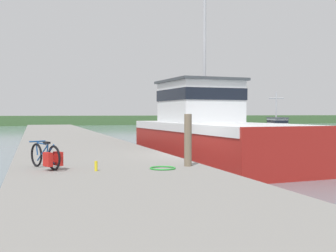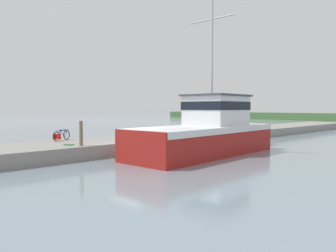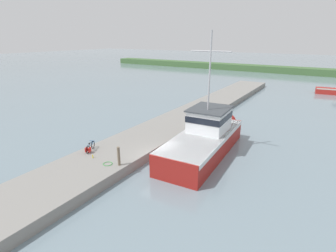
% 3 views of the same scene
% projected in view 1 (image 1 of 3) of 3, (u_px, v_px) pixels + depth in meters
% --- Properties ---
extents(ground_plane, '(320.00, 320.00, 0.00)m').
position_uv_depth(ground_plane, '(200.00, 177.00, 14.62)').
color(ground_plane, gray).
extents(dock_pier, '(5.14, 80.00, 0.79)m').
position_uv_depth(dock_pier, '(97.00, 170.00, 13.51)').
color(dock_pier, gray).
rests_on(dock_pier, ground_plane).
extents(far_shoreline, '(180.00, 5.00, 1.72)m').
position_uv_depth(far_shoreline, '(216.00, 120.00, 85.35)').
color(far_shoreline, '#426638').
rests_on(far_shoreline, ground_plane).
extents(fishing_boat_main, '(4.41, 13.11, 10.09)m').
position_uv_depth(fishing_boat_main, '(207.00, 131.00, 19.19)').
color(fishing_boat_main, maroon).
rests_on(fishing_boat_main, ground_plane).
extents(boat_green_anchored, '(7.60, 2.38, 2.15)m').
position_uv_depth(boat_green_anchored, '(171.00, 124.00, 54.86)').
color(boat_green_anchored, '#AD231E').
rests_on(boat_green_anchored, ground_plane).
extents(boat_red_outer, '(2.75, 6.75, 4.28)m').
position_uv_depth(boat_red_outer, '(276.00, 128.00, 40.83)').
color(boat_red_outer, teal).
rests_on(boat_red_outer, ground_plane).
extents(bicycle_touring, '(0.82, 1.51, 0.70)m').
position_uv_depth(bicycle_touring, '(48.00, 157.00, 10.77)').
color(bicycle_touring, black).
rests_on(bicycle_touring, dock_pier).
extents(mooring_post, '(0.20, 0.20, 1.41)m').
position_uv_depth(mooring_post, '(188.00, 140.00, 11.38)').
color(mooring_post, '#756651').
rests_on(mooring_post, dock_pier).
extents(hose_coil, '(0.67, 0.67, 0.04)m').
position_uv_depth(hose_coil, '(163.00, 168.00, 10.83)').
color(hose_coil, green).
rests_on(hose_coil, dock_pier).
extents(water_bottle_on_curb, '(0.08, 0.08, 0.25)m').
position_uv_depth(water_bottle_on_curb, '(96.00, 166.00, 10.44)').
color(water_bottle_on_curb, yellow).
rests_on(water_bottle_on_curb, dock_pier).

